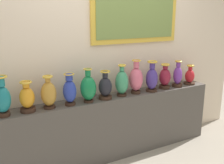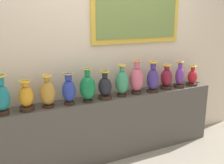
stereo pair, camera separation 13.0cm
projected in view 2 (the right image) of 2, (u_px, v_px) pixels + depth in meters
The scene contains 15 objects.
ground_plane at pixel (112, 155), 3.45m from camera, with size 10.52×10.52×0.00m, color gray.
display_shelf at pixel (112, 127), 3.35m from camera, with size 2.94×0.30×0.81m, color #4C4742.
back_wall at pixel (105, 39), 3.25m from camera, with size 4.52×0.14×2.99m.
vase_teal at pixel (1, 97), 2.62m from camera, with size 0.16×0.16×0.42m.
vase_amber at pixel (26, 97), 2.75m from camera, with size 0.16×0.16×0.33m.
vase_ochre at pixel (48, 93), 2.84m from camera, with size 0.17×0.17×0.36m.
vase_cobalt at pixel (69, 90), 2.92m from camera, with size 0.15×0.15×0.36m.
vase_emerald at pixel (88, 87), 3.01m from camera, with size 0.18×0.18×0.40m.
vase_onyx at pixel (105, 87), 3.12m from camera, with size 0.16×0.16×0.35m.
vase_jade at pixel (122, 82), 3.22m from camera, with size 0.16×0.16×0.40m.
vase_rose at pixel (137, 79), 3.32m from camera, with size 0.17×0.17×0.43m.
vase_indigo at pixel (153, 79), 3.40m from camera, with size 0.15×0.15×0.41m.
vase_burgundy at pixel (166, 78), 3.53m from camera, with size 0.15×0.15×0.34m.
vase_violet at pixel (180, 76), 3.60m from camera, with size 0.14×0.14×0.37m.
vase_crimson at pixel (192, 77), 3.73m from camera, with size 0.16×0.16×0.29m.
Camera 2 is at (-1.37, -2.77, 1.81)m, focal length 42.04 mm.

